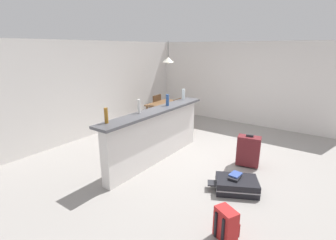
{
  "coord_description": "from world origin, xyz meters",
  "views": [
    {
      "loc": [
        -4.59,
        -2.47,
        2.33
      ],
      "look_at": [
        -0.0,
        0.79,
        0.68
      ],
      "focal_mm": 26.64,
      "sensor_mm": 36.0,
      "label": 1
    }
  ],
  "objects_px": {
    "dining_chair_near_partition": "(181,114)",
    "bottle_white": "(139,106)",
    "dining_table": "(166,106)",
    "backpack_red": "(226,224)",
    "bottle_blue": "(167,100)",
    "suitcase_flat_black": "(236,185)",
    "suitcase_upright_maroon": "(248,151)",
    "bottle_amber": "(106,116)",
    "bottle_clear": "(183,94)",
    "book_stack": "(235,176)",
    "dining_chair_far_side": "(154,108)",
    "pendant_lamp": "(168,60)"
  },
  "relations": [
    {
      "from": "suitcase_flat_black",
      "to": "backpack_red",
      "type": "xyz_separation_m",
      "value": [
        -1.13,
        -0.28,
        0.09
      ]
    },
    {
      "from": "dining_table",
      "to": "suitcase_upright_maroon",
      "type": "distance_m",
      "value": 3.07
    },
    {
      "from": "suitcase_upright_maroon",
      "to": "bottle_white",
      "type": "bearing_deg",
      "value": 125.33
    },
    {
      "from": "dining_chair_near_partition",
      "to": "bottle_white",
      "type": "bearing_deg",
      "value": -166.89
    },
    {
      "from": "dining_table",
      "to": "dining_chair_far_side",
      "type": "relative_size",
      "value": 1.18
    },
    {
      "from": "bottle_white",
      "to": "suitcase_flat_black",
      "type": "bearing_deg",
      "value": -83.27
    },
    {
      "from": "dining_chair_near_partition",
      "to": "backpack_red",
      "type": "bearing_deg",
      "value": -139.59
    },
    {
      "from": "bottle_blue",
      "to": "suitcase_flat_black",
      "type": "height_order",
      "value": "bottle_blue"
    },
    {
      "from": "bottle_white",
      "to": "backpack_red",
      "type": "bearing_deg",
      "value": -112.13
    },
    {
      "from": "bottle_amber",
      "to": "dining_chair_far_side",
      "type": "bearing_deg",
      "value": 25.86
    },
    {
      "from": "bottle_clear",
      "to": "book_stack",
      "type": "relative_size",
      "value": 0.89
    },
    {
      "from": "dining_table",
      "to": "book_stack",
      "type": "height_order",
      "value": "dining_table"
    },
    {
      "from": "suitcase_upright_maroon",
      "to": "pendant_lamp",
      "type": "bearing_deg",
      "value": 67.32
    },
    {
      "from": "bottle_white",
      "to": "book_stack",
      "type": "height_order",
      "value": "bottle_white"
    },
    {
      "from": "bottle_white",
      "to": "suitcase_upright_maroon",
      "type": "relative_size",
      "value": 0.4
    },
    {
      "from": "pendant_lamp",
      "to": "dining_chair_far_side",
      "type": "bearing_deg",
      "value": 87.75
    },
    {
      "from": "dining_chair_near_partition",
      "to": "suitcase_upright_maroon",
      "type": "distance_m",
      "value": 2.56
    },
    {
      "from": "dining_table",
      "to": "dining_chair_far_side",
      "type": "bearing_deg",
      "value": 81.8
    },
    {
      "from": "bottle_clear",
      "to": "dining_table",
      "type": "height_order",
      "value": "bottle_clear"
    },
    {
      "from": "dining_chair_far_side",
      "to": "suitcase_upright_maroon",
      "type": "bearing_deg",
      "value": -109.65
    },
    {
      "from": "bottle_amber",
      "to": "dining_table",
      "type": "distance_m",
      "value": 3.41
    },
    {
      "from": "bottle_blue",
      "to": "dining_chair_near_partition",
      "type": "relative_size",
      "value": 0.26
    },
    {
      "from": "dining_table",
      "to": "pendant_lamp",
      "type": "relative_size",
      "value": 1.76
    },
    {
      "from": "bottle_white",
      "to": "pendant_lamp",
      "type": "relative_size",
      "value": 0.42
    },
    {
      "from": "dining_table",
      "to": "dining_chair_near_partition",
      "type": "relative_size",
      "value": 1.18
    },
    {
      "from": "bottle_amber",
      "to": "bottle_white",
      "type": "bearing_deg",
      "value": 0.03
    },
    {
      "from": "dining_chair_near_partition",
      "to": "backpack_red",
      "type": "distance_m",
      "value": 4.26
    },
    {
      "from": "bottle_amber",
      "to": "dining_chair_far_side",
      "type": "relative_size",
      "value": 0.28
    },
    {
      "from": "bottle_white",
      "to": "bottle_blue",
      "type": "relative_size",
      "value": 1.08
    },
    {
      "from": "bottle_amber",
      "to": "backpack_red",
      "type": "xyz_separation_m",
      "value": [
        -0.09,
        -2.21,
        -1.04
      ]
    },
    {
      "from": "backpack_red",
      "to": "suitcase_flat_black",
      "type": "bearing_deg",
      "value": 14.19
    },
    {
      "from": "bottle_clear",
      "to": "suitcase_flat_black",
      "type": "xyz_separation_m",
      "value": [
        -1.37,
        -1.93,
        -1.13
      ]
    },
    {
      "from": "dining_chair_far_side",
      "to": "book_stack",
      "type": "height_order",
      "value": "dining_chair_far_side"
    },
    {
      "from": "pendant_lamp",
      "to": "book_stack",
      "type": "distance_m",
      "value": 4.05
    },
    {
      "from": "backpack_red",
      "to": "suitcase_upright_maroon",
      "type": "relative_size",
      "value": 0.63
    },
    {
      "from": "suitcase_upright_maroon",
      "to": "suitcase_flat_black",
      "type": "bearing_deg",
      "value": -171.4
    },
    {
      "from": "bottle_amber",
      "to": "dining_table",
      "type": "relative_size",
      "value": 0.24
    },
    {
      "from": "dining_table",
      "to": "backpack_red",
      "type": "distance_m",
      "value": 4.65
    },
    {
      "from": "suitcase_flat_black",
      "to": "book_stack",
      "type": "distance_m",
      "value": 0.15
    },
    {
      "from": "dining_chair_far_side",
      "to": "backpack_red",
      "type": "bearing_deg",
      "value": -131.47
    },
    {
      "from": "bottle_clear",
      "to": "book_stack",
      "type": "height_order",
      "value": "bottle_clear"
    },
    {
      "from": "bottle_amber",
      "to": "pendant_lamp",
      "type": "height_order",
      "value": "pendant_lamp"
    },
    {
      "from": "dining_table",
      "to": "suitcase_flat_black",
      "type": "distance_m",
      "value": 3.72
    },
    {
      "from": "dining_table",
      "to": "pendant_lamp",
      "type": "height_order",
      "value": "pendant_lamp"
    },
    {
      "from": "dining_chair_near_partition",
      "to": "dining_table",
      "type": "bearing_deg",
      "value": 85.53
    },
    {
      "from": "bottle_clear",
      "to": "book_stack",
      "type": "bearing_deg",
      "value": -125.6
    },
    {
      "from": "bottle_clear",
      "to": "dining_chair_far_side",
      "type": "distance_m",
      "value": 1.94
    },
    {
      "from": "bottle_blue",
      "to": "pendant_lamp",
      "type": "bearing_deg",
      "value": 34.92
    },
    {
      "from": "dining_chair_far_side",
      "to": "suitcase_upright_maroon",
      "type": "distance_m",
      "value": 3.56
    },
    {
      "from": "bottle_blue",
      "to": "bottle_clear",
      "type": "distance_m",
      "value": 0.77
    }
  ]
}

